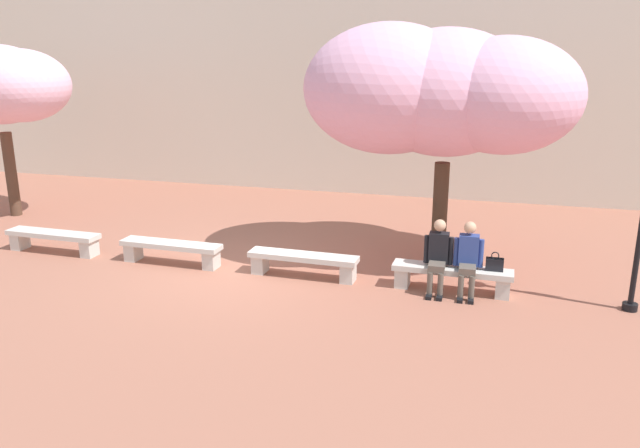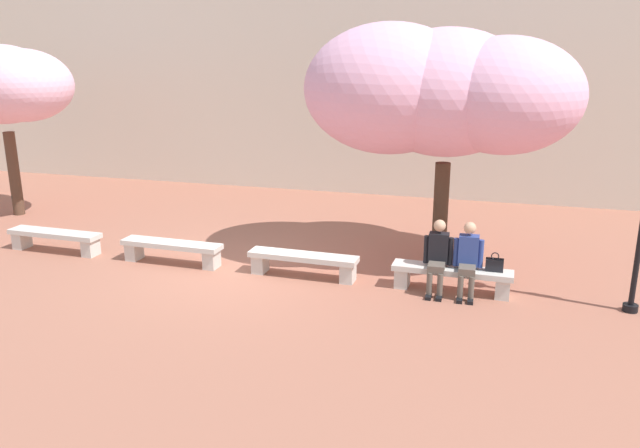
% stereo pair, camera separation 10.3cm
% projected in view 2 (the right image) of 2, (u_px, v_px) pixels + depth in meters
% --- Properties ---
extents(ground_plane, '(100.00, 100.00, 0.00)m').
position_uv_depth(ground_plane, '(236.00, 270.00, 12.12)').
color(ground_plane, '#9E604C').
extents(building_facade, '(28.00, 4.00, 7.06)m').
position_uv_depth(building_facade, '(348.00, 69.00, 19.60)').
color(building_facade, beige).
rests_on(building_facade, ground).
extents(stone_bench_west_end, '(2.10, 0.47, 0.45)m').
position_uv_depth(stone_bench_west_end, '(55.00, 238.00, 13.12)').
color(stone_bench_west_end, beige).
rests_on(stone_bench_west_end, ground).
extents(stone_bench_near_west, '(2.10, 0.47, 0.45)m').
position_uv_depth(stone_bench_near_west, '(172.00, 249.00, 12.39)').
color(stone_bench_near_west, beige).
rests_on(stone_bench_near_west, ground).
extents(stone_bench_center, '(2.10, 0.47, 0.45)m').
position_uv_depth(stone_bench_center, '(303.00, 261.00, 11.67)').
color(stone_bench_center, beige).
rests_on(stone_bench_center, ground).
extents(stone_bench_near_east, '(2.10, 0.47, 0.45)m').
position_uv_depth(stone_bench_near_east, '(452.00, 275.00, 10.94)').
color(stone_bench_near_east, beige).
rests_on(stone_bench_near_east, ground).
extents(person_seated_left, '(0.51, 0.68, 1.29)m').
position_uv_depth(person_seated_left, '(438.00, 254.00, 10.86)').
color(person_seated_left, black).
rests_on(person_seated_left, ground).
extents(person_seated_right, '(0.51, 0.69, 1.29)m').
position_uv_depth(person_seated_right, '(468.00, 257.00, 10.72)').
color(person_seated_right, black).
rests_on(person_seated_right, ground).
extents(handbag, '(0.30, 0.15, 0.34)m').
position_uv_depth(handbag, '(495.00, 264.00, 10.71)').
color(handbag, black).
rests_on(handbag, stone_bench_near_east).
extents(cherry_tree_main, '(5.17, 3.63, 4.64)m').
position_uv_depth(cherry_tree_main, '(440.00, 92.00, 11.72)').
color(cherry_tree_main, '#473323').
rests_on(cherry_tree_main, ground).
extents(cherry_tree_secondary, '(4.07, 2.99, 4.25)m').
position_uv_depth(cherry_tree_secondary, '(1.00, 85.00, 15.33)').
color(cherry_tree_secondary, '#513828').
rests_on(cherry_tree_secondary, ground).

